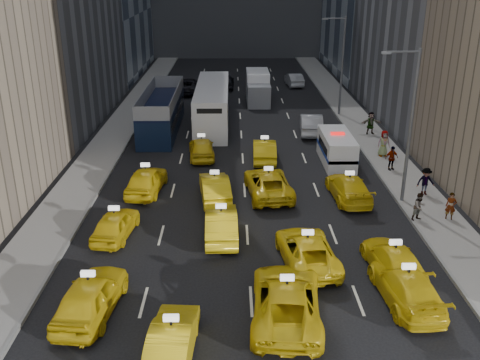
% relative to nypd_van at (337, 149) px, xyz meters
% --- Properties ---
extents(ground, '(160.00, 160.00, 0.00)m').
position_rel_nypd_van_xyz_m(ground, '(-6.64, -18.99, -1.01)').
color(ground, black).
rests_on(ground, ground).
extents(sidewalk_west, '(3.00, 90.00, 0.15)m').
position_rel_nypd_van_xyz_m(sidewalk_west, '(-17.14, 6.01, -0.94)').
color(sidewalk_west, gray).
rests_on(sidewalk_west, ground).
extents(sidewalk_east, '(3.00, 90.00, 0.15)m').
position_rel_nypd_van_xyz_m(sidewalk_east, '(3.86, 6.01, -0.94)').
color(sidewalk_east, gray).
rests_on(sidewalk_east, ground).
extents(curb_west, '(0.15, 90.00, 0.18)m').
position_rel_nypd_van_xyz_m(curb_west, '(-15.69, 6.01, -0.92)').
color(curb_west, slate).
rests_on(curb_west, ground).
extents(curb_east, '(0.15, 90.00, 0.18)m').
position_rel_nypd_van_xyz_m(curb_east, '(2.41, 6.01, -0.92)').
color(curb_east, slate).
rests_on(curb_east, ground).
extents(streetlight_near, '(2.15, 0.22, 9.00)m').
position_rel_nypd_van_xyz_m(streetlight_near, '(2.54, -6.99, 3.91)').
color(streetlight_near, '#595B60').
rests_on(streetlight_near, ground).
extents(streetlight_far, '(2.15, 0.22, 9.00)m').
position_rel_nypd_van_xyz_m(streetlight_far, '(2.54, 13.01, 3.91)').
color(streetlight_far, '#595B60').
rests_on(streetlight_far, ground).
extents(taxi_4, '(2.47, 4.99, 1.63)m').
position_rel_nypd_van_xyz_m(taxi_4, '(-13.08, -17.73, -0.19)').
color(taxi_4, gold).
rests_on(taxi_4, ground).
extents(taxi_5, '(1.76, 4.35, 1.41)m').
position_rel_nypd_van_xyz_m(taxi_5, '(-9.57, -20.32, -0.31)').
color(taxi_5, gold).
rests_on(taxi_5, ground).
extents(taxi_6, '(3.11, 5.96, 1.60)m').
position_rel_nypd_van_xyz_m(taxi_6, '(-5.30, -18.09, -0.21)').
color(taxi_6, gold).
rests_on(taxi_6, ground).
extents(taxi_7, '(2.39, 5.12, 1.44)m').
position_rel_nypd_van_xyz_m(taxi_7, '(-0.22, -17.06, -0.29)').
color(taxi_7, gold).
rests_on(taxi_7, ground).
extents(taxi_8, '(2.15, 4.25, 1.39)m').
position_rel_nypd_van_xyz_m(taxi_8, '(-13.45, -11.08, -0.32)').
color(taxi_8, gold).
rests_on(taxi_8, ground).
extents(taxi_9, '(1.76, 4.68, 1.53)m').
position_rel_nypd_van_xyz_m(taxi_9, '(-7.99, -11.21, -0.25)').
color(taxi_9, gold).
rests_on(taxi_9, ground).
extents(taxi_10, '(2.86, 5.33, 1.42)m').
position_rel_nypd_van_xyz_m(taxi_10, '(-3.93, -13.96, -0.30)').
color(taxi_10, gold).
rests_on(taxi_10, ground).
extents(taxi_11, '(2.38, 4.91, 1.38)m').
position_rel_nypd_van_xyz_m(taxi_11, '(-0.12, -14.88, -0.32)').
color(taxi_11, gold).
rests_on(taxi_11, ground).
extents(taxi_12, '(2.38, 4.86, 1.60)m').
position_rel_nypd_van_xyz_m(taxi_12, '(-12.71, -5.25, -0.21)').
color(taxi_12, gold).
rests_on(taxi_12, ground).
extents(taxi_13, '(2.17, 4.81, 1.53)m').
position_rel_nypd_van_xyz_m(taxi_13, '(-8.46, -6.39, -0.25)').
color(taxi_13, gold).
rests_on(taxi_13, ground).
extents(taxi_14, '(3.07, 5.65, 1.50)m').
position_rel_nypd_van_xyz_m(taxi_14, '(-5.22, -5.75, -0.26)').
color(taxi_14, gold).
rests_on(taxi_14, ground).
extents(taxi_15, '(2.30, 5.09, 1.45)m').
position_rel_nypd_van_xyz_m(taxi_15, '(-0.43, -6.42, -0.29)').
color(taxi_15, gold).
rests_on(taxi_15, ground).
extents(taxi_16, '(2.19, 4.58, 1.51)m').
position_rel_nypd_van_xyz_m(taxi_16, '(-9.64, 1.16, -0.26)').
color(taxi_16, gold).
rests_on(taxi_16, ground).
extents(taxi_17, '(1.74, 4.65, 1.52)m').
position_rel_nypd_van_xyz_m(taxi_17, '(-5.09, 0.57, -0.25)').
color(taxi_17, gold).
rests_on(taxi_17, ground).
extents(nypd_van, '(2.63, 5.41, 2.24)m').
position_rel_nypd_van_xyz_m(nypd_van, '(0.00, 0.00, 0.00)').
color(nypd_van, silver).
rests_on(nypd_van, ground).
extents(double_decker, '(2.78, 11.92, 3.46)m').
position_rel_nypd_van_xyz_m(double_decker, '(-13.35, 8.43, 0.71)').
color(double_decker, black).
rests_on(double_decker, ground).
extents(city_bus, '(2.86, 13.29, 3.43)m').
position_rel_nypd_van_xyz_m(city_bus, '(-9.13, 10.46, 0.69)').
color(city_bus, silver).
rests_on(city_bus, ground).
extents(box_truck, '(3.13, 6.88, 3.03)m').
position_rel_nypd_van_xyz_m(box_truck, '(-4.73, 18.69, 0.48)').
color(box_truck, white).
rests_on(box_truck, ground).
extents(misc_car_0, '(2.19, 5.16, 1.66)m').
position_rel_nypd_van_xyz_m(misc_car_0, '(-0.78, 7.29, -0.18)').
color(misc_car_0, '#A7A9AF').
rests_on(misc_car_0, ground).
extents(misc_car_1, '(3.13, 6.00, 1.61)m').
position_rel_nypd_van_xyz_m(misc_car_1, '(-12.11, 22.94, -0.20)').
color(misc_car_1, black).
rests_on(misc_car_1, ground).
extents(misc_car_2, '(2.70, 5.79, 1.63)m').
position_rel_nypd_van_xyz_m(misc_car_2, '(-4.38, 28.91, -0.19)').
color(misc_car_2, gray).
rests_on(misc_car_2, ground).
extents(misc_car_3, '(1.97, 4.68, 1.58)m').
position_rel_nypd_van_xyz_m(misc_car_3, '(-8.12, 25.38, -0.22)').
color(misc_car_3, black).
rests_on(misc_car_3, ground).
extents(misc_car_4, '(1.98, 4.66, 1.49)m').
position_rel_nypd_van_xyz_m(misc_car_4, '(-0.11, 26.49, -0.26)').
color(misc_car_4, '#989A9F').
rests_on(misc_car_4, ground).
extents(pedestrian_0, '(0.65, 0.53, 1.54)m').
position_rel_nypd_van_xyz_m(pedestrian_0, '(4.48, -9.59, -0.09)').
color(pedestrian_0, gray).
rests_on(pedestrian_0, sidewalk_east).
extents(pedestrian_1, '(0.86, 0.70, 1.56)m').
position_rel_nypd_van_xyz_m(pedestrian_1, '(2.73, -9.68, -0.08)').
color(pedestrian_1, gray).
rests_on(pedestrian_1, sidewalk_east).
extents(pedestrian_2, '(1.15, 0.58, 1.71)m').
position_rel_nypd_van_xyz_m(pedestrian_2, '(4.25, -6.19, -0.01)').
color(pedestrian_2, gray).
rests_on(pedestrian_2, sidewalk_east).
extents(pedestrian_3, '(1.06, 0.70, 1.67)m').
position_rel_nypd_van_xyz_m(pedestrian_3, '(3.39, -1.90, -0.03)').
color(pedestrian_3, gray).
rests_on(pedestrian_3, sidewalk_east).
extents(pedestrian_4, '(0.98, 0.60, 1.91)m').
position_rel_nypd_van_xyz_m(pedestrian_4, '(3.61, 0.98, 0.09)').
color(pedestrian_4, gray).
rests_on(pedestrian_4, sidewalk_east).
extents(pedestrian_5, '(1.73, 0.63, 1.83)m').
position_rel_nypd_van_xyz_m(pedestrian_5, '(4.03, 6.56, 0.05)').
color(pedestrian_5, gray).
rests_on(pedestrian_5, sidewalk_east).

